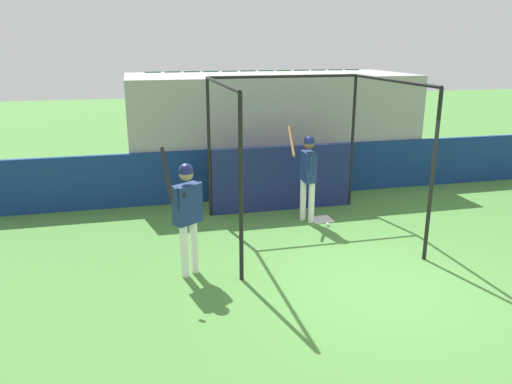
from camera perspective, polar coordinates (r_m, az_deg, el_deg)
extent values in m
plane|color=#477F38|center=(8.35, 13.94, -10.38)|extent=(60.00, 60.00, 0.00)
cube|color=navy|center=(12.59, 3.44, 2.43)|extent=(24.00, 0.12, 1.28)
cube|color=#9E9E99|center=(13.98, 1.48, 7.34)|extent=(7.60, 3.20, 2.93)
cube|color=#195B33|center=(12.36, -10.73, 5.17)|extent=(0.45, 0.40, 0.10)
cube|color=#195B33|center=(12.50, -10.84, 6.36)|extent=(0.45, 0.06, 0.40)
cube|color=#195B33|center=(12.40, -8.18, 5.33)|extent=(0.45, 0.40, 0.10)
cube|color=#195B33|center=(12.53, -8.31, 6.51)|extent=(0.45, 0.06, 0.40)
cube|color=#195B33|center=(12.46, -5.66, 5.47)|extent=(0.45, 0.40, 0.10)
cube|color=#195B33|center=(12.60, -5.81, 6.65)|extent=(0.45, 0.06, 0.40)
cube|color=#195B33|center=(12.55, -3.16, 5.61)|extent=(0.45, 0.40, 0.10)
cube|color=#195B33|center=(12.68, -3.33, 6.78)|extent=(0.45, 0.06, 0.40)
cube|color=#195B33|center=(12.66, -0.71, 5.73)|extent=(0.45, 0.40, 0.10)
cube|color=#195B33|center=(12.79, -0.89, 6.89)|extent=(0.45, 0.06, 0.40)
cube|color=#195B33|center=(12.80, 1.70, 5.84)|extent=(0.45, 0.40, 0.10)
cube|color=#195B33|center=(12.93, 1.50, 6.98)|extent=(0.45, 0.06, 0.40)
cube|color=#195B33|center=(12.95, 4.06, 5.93)|extent=(0.45, 0.40, 0.10)
cube|color=#195B33|center=(13.08, 3.84, 7.07)|extent=(0.45, 0.06, 0.40)
cube|color=#195B33|center=(13.13, 6.36, 6.02)|extent=(0.45, 0.40, 0.10)
cube|color=#195B33|center=(13.26, 6.13, 7.14)|extent=(0.45, 0.06, 0.40)
cube|color=#195B33|center=(13.33, 8.60, 6.09)|extent=(0.45, 0.40, 0.10)
cube|color=#195B33|center=(13.45, 8.35, 7.20)|extent=(0.45, 0.06, 0.40)
cube|color=#195B33|center=(13.54, 10.77, 6.15)|extent=(0.45, 0.40, 0.10)
cube|color=#195B33|center=(13.67, 10.51, 7.24)|extent=(0.45, 0.06, 0.40)
cube|color=#195B33|center=(13.78, 12.86, 6.21)|extent=(0.45, 0.40, 0.10)
cube|color=#195B33|center=(13.90, 12.60, 7.28)|extent=(0.45, 0.06, 0.40)
cube|color=#195B33|center=(14.03, 14.89, 6.25)|extent=(0.45, 0.40, 0.10)
cube|color=#195B33|center=(14.15, 14.61, 7.30)|extent=(0.45, 0.06, 0.40)
cube|color=#195B33|center=(13.08, -11.04, 7.55)|extent=(0.45, 0.40, 0.10)
cube|color=#195B33|center=(13.22, -11.14, 8.65)|extent=(0.45, 0.06, 0.40)
cube|color=#195B33|center=(13.12, -8.62, 7.70)|extent=(0.45, 0.40, 0.10)
cube|color=#195B33|center=(13.26, -8.74, 8.79)|extent=(0.45, 0.06, 0.40)
cube|color=#195B33|center=(13.18, -6.22, 7.83)|extent=(0.45, 0.40, 0.10)
cube|color=#195B33|center=(13.32, -6.36, 8.92)|extent=(0.45, 0.06, 0.40)
cube|color=#195B33|center=(13.26, -3.84, 7.94)|extent=(0.45, 0.40, 0.10)
cube|color=#195B33|center=(13.40, -4.00, 9.03)|extent=(0.45, 0.06, 0.40)
cube|color=#195B33|center=(13.36, -1.50, 8.04)|extent=(0.45, 0.40, 0.10)
cube|color=#195B33|center=(13.51, -1.67, 9.12)|extent=(0.45, 0.06, 0.40)
cube|color=#195B33|center=(13.49, 0.81, 8.13)|extent=(0.45, 0.40, 0.10)
cube|color=#195B33|center=(13.63, 0.62, 9.19)|extent=(0.45, 0.06, 0.40)
cube|color=#195B33|center=(13.64, 3.07, 8.20)|extent=(0.45, 0.40, 0.10)
cube|color=#195B33|center=(13.78, 2.86, 9.25)|extent=(0.45, 0.06, 0.40)
cube|color=#195B33|center=(13.81, 5.27, 8.26)|extent=(0.45, 0.40, 0.10)
cube|color=#195B33|center=(13.94, 5.06, 9.30)|extent=(0.45, 0.06, 0.40)
cube|color=#195B33|center=(13.99, 7.43, 8.30)|extent=(0.45, 0.40, 0.10)
cube|color=#195B33|center=(14.13, 7.20, 9.33)|extent=(0.45, 0.06, 0.40)
cube|color=#195B33|center=(14.20, 9.52, 8.33)|extent=(0.45, 0.40, 0.10)
cube|color=#195B33|center=(14.33, 9.28, 9.35)|extent=(0.45, 0.06, 0.40)
cube|color=#195B33|center=(14.42, 11.55, 8.35)|extent=(0.45, 0.40, 0.10)
cube|color=#195B33|center=(14.56, 11.30, 9.35)|extent=(0.45, 0.06, 0.40)
cube|color=#195B33|center=(14.67, 13.52, 8.36)|extent=(0.45, 0.40, 0.10)
cube|color=#195B33|center=(14.80, 13.26, 9.35)|extent=(0.45, 0.06, 0.40)
cube|color=#195B33|center=(13.82, -11.32, 9.69)|extent=(0.45, 0.40, 0.10)
cube|color=#195B33|center=(13.97, -11.41, 10.71)|extent=(0.45, 0.06, 0.40)
cube|color=#195B33|center=(13.85, -9.02, 9.82)|extent=(0.45, 0.40, 0.10)
cube|color=#195B33|center=(14.01, -9.13, 10.84)|extent=(0.45, 0.06, 0.40)
cube|color=#195B33|center=(13.91, -6.73, 9.94)|extent=(0.45, 0.40, 0.10)
cube|color=#195B33|center=(14.06, -6.86, 10.95)|extent=(0.45, 0.06, 0.40)
cube|color=#195B33|center=(13.99, -4.46, 10.04)|extent=(0.45, 0.40, 0.10)
cube|color=#195B33|center=(14.14, -4.61, 11.04)|extent=(0.45, 0.06, 0.40)
cube|color=#195B33|center=(14.09, -2.22, 10.12)|extent=(0.45, 0.40, 0.10)
cube|color=#195B33|center=(14.24, -2.38, 11.12)|extent=(0.45, 0.06, 0.40)
cube|color=#195B33|center=(14.21, -0.01, 10.19)|extent=(0.45, 0.40, 0.10)
cube|color=#195B33|center=(14.36, -0.19, 11.18)|extent=(0.45, 0.06, 0.40)
cube|color=#195B33|center=(14.35, 2.15, 10.24)|extent=(0.45, 0.40, 0.10)
cube|color=#195B33|center=(14.50, 1.97, 11.22)|extent=(0.45, 0.06, 0.40)
cube|color=#195B33|center=(14.51, 4.28, 10.28)|extent=(0.45, 0.40, 0.10)
cube|color=#195B33|center=(14.65, 4.08, 11.25)|extent=(0.45, 0.06, 0.40)
cube|color=#195B33|center=(14.69, 6.35, 10.30)|extent=(0.45, 0.40, 0.10)
cube|color=#195B33|center=(14.83, 6.14, 11.26)|extent=(0.45, 0.06, 0.40)
cube|color=#195B33|center=(14.88, 8.38, 10.31)|extent=(0.45, 0.40, 0.10)
cube|color=#195B33|center=(15.03, 8.15, 11.26)|extent=(0.45, 0.06, 0.40)
cube|color=#195B33|center=(15.10, 10.34, 10.31)|extent=(0.45, 0.40, 0.10)
cube|color=#195B33|center=(15.24, 10.11, 11.25)|extent=(0.45, 0.06, 0.40)
cube|color=#195B33|center=(15.33, 12.26, 10.29)|extent=(0.45, 0.40, 0.10)
cube|color=#195B33|center=(15.47, 12.02, 11.22)|extent=(0.45, 0.06, 0.40)
cube|color=#195B33|center=(14.57, -11.58, 11.60)|extent=(0.45, 0.40, 0.10)
cube|color=#195B33|center=(14.73, -11.66, 12.55)|extent=(0.45, 0.06, 0.40)
cube|color=#195B33|center=(14.61, -9.38, 11.73)|extent=(0.45, 0.40, 0.10)
cube|color=#195B33|center=(14.77, -9.48, 12.67)|extent=(0.45, 0.06, 0.40)
cube|color=#195B33|center=(14.66, -7.19, 11.83)|extent=(0.45, 0.40, 0.10)
cube|color=#195B33|center=(14.82, -7.31, 12.77)|extent=(0.45, 0.06, 0.40)
cube|color=#195B33|center=(14.73, -5.02, 11.92)|extent=(0.45, 0.40, 0.10)
cube|color=#195B33|center=(14.90, -5.16, 12.86)|extent=(0.45, 0.06, 0.40)
cube|color=#195B33|center=(14.83, -2.88, 11.99)|extent=(0.45, 0.40, 0.10)
cube|color=#195B33|center=(14.99, -3.03, 12.92)|extent=(0.45, 0.06, 0.40)
cube|color=#195B33|center=(14.94, -0.76, 12.05)|extent=(0.45, 0.40, 0.10)
cube|color=#195B33|center=(15.10, -0.92, 12.97)|extent=(0.45, 0.06, 0.40)
cube|color=#195B33|center=(15.08, 1.32, 12.09)|extent=(0.45, 0.40, 0.10)
cube|color=#195B33|center=(15.23, 1.15, 13.00)|extent=(0.45, 0.06, 0.40)
cube|color=#195B33|center=(15.23, 3.36, 12.11)|extent=(0.45, 0.40, 0.10)
cube|color=#195B33|center=(15.38, 3.18, 13.02)|extent=(0.45, 0.06, 0.40)
cube|color=#195B33|center=(15.40, 5.37, 12.12)|extent=(0.45, 0.40, 0.10)
cube|color=#195B33|center=(15.55, 5.17, 13.01)|extent=(0.45, 0.06, 0.40)
cube|color=#195B33|center=(15.59, 7.32, 12.11)|extent=(0.45, 0.40, 0.10)
cube|color=#195B33|center=(15.74, 7.11, 13.00)|extent=(0.45, 0.06, 0.40)
cube|color=#195B33|center=(15.79, 9.23, 12.09)|extent=(0.45, 0.40, 0.10)
cube|color=#195B33|center=(15.94, 9.01, 12.97)|extent=(0.45, 0.06, 0.40)
cube|color=#195B33|center=(16.01, 11.08, 12.06)|extent=(0.45, 0.40, 0.10)
cube|color=#195B33|center=(16.16, 10.86, 12.93)|extent=(0.45, 0.06, 0.40)
cylinder|color=black|center=(7.76, -1.74, 0.12)|extent=(0.07, 0.07, 3.04)
cylinder|color=black|center=(9.05, 19.50, 1.56)|extent=(0.07, 0.07, 3.04)
cylinder|color=black|center=(10.89, -5.38, 4.89)|extent=(0.07, 0.07, 3.04)
cylinder|color=black|center=(11.84, 10.95, 5.61)|extent=(0.07, 0.07, 3.04)
cylinder|color=black|center=(9.08, -4.05, 12.25)|extent=(0.06, 3.27, 0.06)
cylinder|color=black|center=(10.20, 15.30, 12.20)|extent=(0.06, 3.27, 0.06)
cylinder|color=black|center=(11.06, 3.25, 13.05)|extent=(3.35, 0.06, 0.06)
cube|color=navy|center=(11.41, 3.09, 1.52)|extent=(3.28, 0.03, 1.50)
cube|color=white|center=(11.08, 7.52, -3.10)|extent=(0.44, 0.44, 0.02)
cylinder|color=white|center=(10.75, 6.36, -1.18)|extent=(0.13, 0.13, 0.90)
cylinder|color=white|center=(10.88, 5.40, -0.94)|extent=(0.13, 0.13, 0.90)
cube|color=navy|center=(10.61, 6.00, 2.90)|extent=(0.23, 0.43, 0.64)
sphere|color=brown|center=(10.51, 6.08, 5.50)|extent=(0.23, 0.23, 0.23)
sphere|color=navy|center=(10.50, 6.09, 5.77)|extent=(0.24, 0.24, 0.24)
cylinder|color=navy|center=(10.36, 6.27, 3.37)|extent=(0.07, 0.07, 0.35)
cylinder|color=navy|center=(10.77, 5.38, 3.90)|extent=(0.07, 0.07, 0.35)
cylinder|color=brown|center=(10.63, 4.07, 5.82)|extent=(0.16, 0.74, 0.54)
sphere|color=brown|center=(10.74, 5.91, 4.54)|extent=(0.08, 0.08, 0.08)
cylinder|color=white|center=(8.44, -7.09, -6.24)|extent=(0.18, 0.18, 0.92)
cylinder|color=white|center=(8.32, -8.20, -6.66)|extent=(0.18, 0.18, 0.92)
cube|color=navy|center=(8.11, -7.85, -1.35)|extent=(0.52, 0.45, 0.65)
sphere|color=#A37556|center=(7.97, -7.99, 2.06)|extent=(0.23, 0.23, 0.23)
sphere|color=navy|center=(7.96, -8.01, 2.42)|extent=(0.24, 0.24, 0.24)
cylinder|color=navy|center=(8.19, -6.39, -0.04)|extent=(0.10, 0.10, 0.36)
cylinder|color=navy|center=(7.88, -9.07, -0.82)|extent=(0.10, 0.10, 0.36)
cylinder|color=black|center=(7.73, -10.13, 2.02)|extent=(0.15, 0.56, 0.76)
sphere|color=black|center=(7.89, -8.22, -0.33)|extent=(0.08, 0.08, 0.08)
sphere|color=white|center=(10.71, 8.21, -3.68)|extent=(0.07, 0.07, 0.07)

